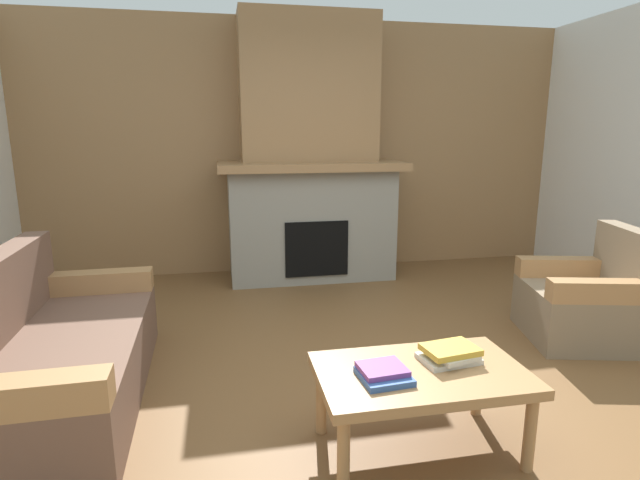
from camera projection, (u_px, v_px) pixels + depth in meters
The scene contains 8 objects.
ground at pixel (388, 397), 2.97m from camera, with size 9.00×9.00×0.00m, color brown.
wall_back_wood_panel at pixel (304, 148), 5.55m from camera, with size 6.00×0.12×2.70m, color #997047.
fireplace at pixel (310, 168), 5.23m from camera, with size 1.90×0.82×2.70m.
couch at pixel (52, 356), 2.86m from camera, with size 0.88×1.82×0.85m.
armchair at pixel (588, 301), 3.74m from camera, with size 0.92×0.92×0.85m.
coffee_table at pixel (421, 380), 2.40m from camera, with size 1.00×0.60×0.43m.
book_stack_near_edge at pixel (383, 373), 2.30m from camera, with size 0.24×0.24×0.05m.
book_stack_center at pixel (450, 354), 2.46m from camera, with size 0.30×0.24×0.08m.
Camera 1 is at (-0.92, -2.57, 1.55)m, focal length 28.09 mm.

